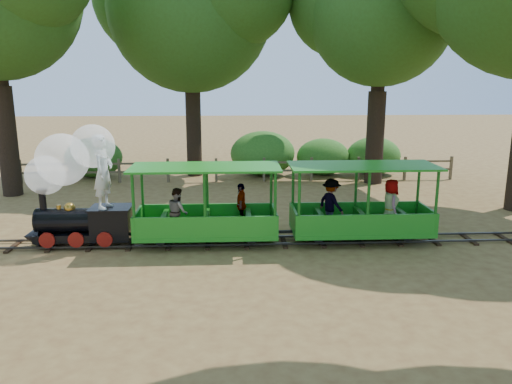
{
  "coord_description": "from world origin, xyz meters",
  "views": [
    {
      "loc": [
        -0.36,
        -12.51,
        4.28
      ],
      "look_at": [
        0.29,
        0.5,
        1.27
      ],
      "focal_mm": 35.0,
      "sensor_mm": 36.0,
      "label": 1
    }
  ],
  "objects_px": {
    "locomotive": "(74,177)",
    "carriage_front": "(206,215)",
    "fence": "(240,168)",
    "carriage_rear": "(359,211)"
  },
  "relations": [
    {
      "from": "locomotive",
      "to": "carriage_front",
      "type": "relative_size",
      "value": 0.84
    },
    {
      "from": "carriage_front",
      "to": "fence",
      "type": "xyz_separation_m",
      "value": [
        1.04,
        8.02,
        -0.23
      ]
    },
    {
      "from": "carriage_front",
      "to": "locomotive",
      "type": "bearing_deg",
      "value": 178.66
    },
    {
      "from": "carriage_front",
      "to": "carriage_rear",
      "type": "distance_m",
      "value": 4.02
    },
    {
      "from": "locomotive",
      "to": "carriage_front",
      "type": "xyz_separation_m",
      "value": [
        3.32,
        -0.08,
        -1.0
      ]
    },
    {
      "from": "locomotive",
      "to": "carriage_rear",
      "type": "distance_m",
      "value": 7.4
    },
    {
      "from": "locomotive",
      "to": "carriage_rear",
      "type": "relative_size",
      "value": 0.84
    },
    {
      "from": "carriage_front",
      "to": "fence",
      "type": "distance_m",
      "value": 8.09
    },
    {
      "from": "locomotive",
      "to": "carriage_front",
      "type": "height_order",
      "value": "locomotive"
    },
    {
      "from": "carriage_front",
      "to": "carriage_rear",
      "type": "xyz_separation_m",
      "value": [
        4.01,
        0.02,
        0.05
      ]
    }
  ]
}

